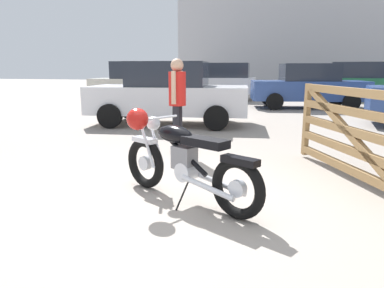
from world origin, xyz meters
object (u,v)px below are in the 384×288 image
object	(u,v)px
silver_sedan_mid	(308,86)
timber_gate	(361,131)
pale_sedan_back	(139,82)
red_hatchback_near	(208,80)
blue_hatchback_right	(169,93)
vintage_motorcycle	(181,159)
bystander	(177,96)
white_estate_far	(355,81)

from	to	relation	value
silver_sedan_mid	timber_gate	bearing A→B (deg)	81.07
silver_sedan_mid	pale_sedan_back	bearing A→B (deg)	-12.08
red_hatchback_near	blue_hatchback_right	bearing A→B (deg)	91.15
vintage_motorcycle	red_hatchback_near	world-z (taller)	red_hatchback_near
bystander	silver_sedan_mid	distance (m)	8.92
timber_gate	red_hatchback_near	xyz separation A→B (m)	(-4.60, 12.32, 0.24)
white_estate_far	red_hatchback_near	bearing A→B (deg)	19.29
pale_sedan_back	white_estate_far	world-z (taller)	same
vintage_motorcycle	white_estate_far	distance (m)	15.43
pale_sedan_back	blue_hatchback_right	bearing A→B (deg)	115.01
silver_sedan_mid	white_estate_far	xyz separation A→B (m)	(2.33, 4.07, 0.08)
timber_gate	blue_hatchback_right	bearing A→B (deg)	18.82
vintage_motorcycle	timber_gate	world-z (taller)	timber_gate
vintage_motorcycle	white_estate_far	world-z (taller)	white_estate_far
vintage_motorcycle	silver_sedan_mid	xyz separation A→B (m)	(1.94, 10.75, 0.34)
vintage_motorcycle	bystander	xyz separation A→B (m)	(-0.71, 2.24, 0.53)
silver_sedan_mid	red_hatchback_near	world-z (taller)	red_hatchback_near
blue_hatchback_right	pale_sedan_back	distance (m)	6.38
bystander	pale_sedan_back	xyz separation A→B (m)	(-4.38, 8.80, -0.10)
blue_hatchback_right	red_hatchback_near	size ratio (longest dim) A/B	0.91
bystander	red_hatchback_near	world-z (taller)	red_hatchback_near
pale_sedan_back	timber_gate	bearing A→B (deg)	121.27
red_hatchback_near	white_estate_far	world-z (taller)	white_estate_far
silver_sedan_mid	pale_sedan_back	xyz separation A→B (m)	(-7.03, 0.29, 0.08)
bystander	white_estate_far	xyz separation A→B (m)	(4.98, 12.58, -0.10)
timber_gate	silver_sedan_mid	distance (m)	9.59
vintage_motorcycle	pale_sedan_back	world-z (taller)	pale_sedan_back
bystander	pale_sedan_back	size ratio (longest dim) A/B	0.41
blue_hatchback_right	pale_sedan_back	size ratio (longest dim) A/B	1.09
red_hatchback_near	white_estate_far	bearing A→B (deg)	-172.03
bystander	timber_gate	bearing A→B (deg)	-18.86
blue_hatchback_right	white_estate_far	world-z (taller)	white_estate_far
blue_hatchback_right	bystander	bearing A→B (deg)	-75.99
bystander	silver_sedan_mid	xyz separation A→B (m)	(2.65, 8.51, -0.18)
blue_hatchback_right	pale_sedan_back	world-z (taller)	pale_sedan_back
red_hatchback_near	bystander	bearing A→B (deg)	96.06
timber_gate	pale_sedan_back	xyz separation A→B (m)	(-7.16, 9.88, 0.21)
blue_hatchback_right	white_estate_far	distance (m)	11.20
blue_hatchback_right	vintage_motorcycle	bearing A→B (deg)	-77.20
timber_gate	red_hatchback_near	size ratio (longest dim) A/B	0.50
timber_gate	silver_sedan_mid	bearing A→B (deg)	-23.10
vintage_motorcycle	blue_hatchback_right	world-z (taller)	blue_hatchback_right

